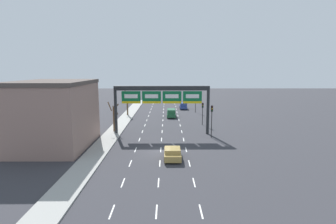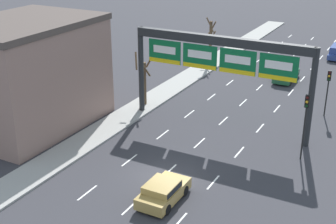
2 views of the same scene
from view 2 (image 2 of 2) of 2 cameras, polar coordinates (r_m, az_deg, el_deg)
The scene contains 11 objects.
ground_plane at distance 32.03m, azimuth -0.67°, elevation -7.96°, with size 220.00×220.00×0.00m, color #333338.
sidewalk_left at distance 36.09m, azimuth -11.90°, elevation -4.66°, with size 2.80×110.00×0.15m.
lane_dashes at distance 43.15m, azimuth 8.02°, elevation 0.09°, with size 6.72×67.00×0.01m.
sign_gantry at distance 37.62m, azimuth 6.32°, elevation 6.71°, with size 15.27×0.70×7.77m.
building_near at distance 40.23m, azimuth -16.84°, elevation 4.44°, with size 8.94×12.18×8.91m.
suv_green at distance 52.42m, azimuth 14.24°, elevation 4.75°, with size 1.89×4.58×1.75m.
car_gold at distance 29.14m, azimuth -0.61°, elevation -9.61°, with size 1.97×3.96×1.36m.
traffic_light_mid_block at distance 34.21m, azimuth 16.43°, elevation -0.29°, with size 0.30×0.35×4.97m.
traffic_light_far_end at distance 42.98m, azimuth 18.95°, elevation 3.27°, with size 0.30×0.35×4.20m.
tree_bare_closest at distance 43.35m, azimuth -2.95°, elevation 3.98°, with size 1.89×1.89×4.89m.
tree_bare_second at distance 56.67m, azimuth 5.21°, elevation 8.73°, with size 1.25×1.21×5.59m.
Camera 2 is at (13.43, -24.21, 16.11)m, focal length 50.00 mm.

